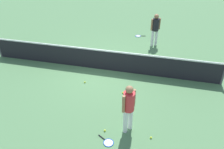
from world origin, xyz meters
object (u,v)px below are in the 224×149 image
Objects in this scene: player_far_side at (155,27)px; tennis_ball_near_player at (151,138)px; player_near_side at (129,105)px; tennis_ball_stray_right at (105,131)px; tennis_racket_far_player at (139,36)px; tennis_racket_near_player at (108,142)px; tennis_ball_baseline at (123,93)px; tennis_ball_by_net at (85,82)px.

player_far_side reaches higher than tennis_ball_near_player.
tennis_ball_stray_right is at bearing -160.88° from player_near_side.
player_near_side is 6.17m from player_far_side.
player_far_side is 2.81× the size of tennis_racket_far_player.
player_near_side is at bearing 53.27° from tennis_racket_near_player.
tennis_racket_near_player is 0.97× the size of tennis_racket_far_player.
player_near_side reaches higher than tennis_racket_far_player.
player_far_side is (0.29, 6.16, 0.00)m from player_near_side.
tennis_racket_far_player is at bearing 100.76° from tennis_ball_near_player.
tennis_racket_near_player is at bearing -159.84° from tennis_ball_near_player.
tennis_racket_near_player is at bearing -89.58° from tennis_ball_baseline.
player_far_side is at bearing 81.41° from tennis_ball_stray_right.
player_far_side is at bearing 79.84° from tennis_ball_baseline.
tennis_ball_stray_right is at bearing -90.29° from tennis_racket_far_player.
tennis_ball_baseline is (-1.25, 1.97, 0.00)m from tennis_ball_near_player.
player_far_side is 25.76× the size of tennis_ball_by_net.
player_near_side is 7.26m from tennis_racket_far_player.
player_near_side reaches higher than tennis_ball_stray_right.
player_near_side is 2.81× the size of tennis_racket_far_player.
player_near_side reaches higher than tennis_ball_by_net.
tennis_racket_near_player is at bearing -126.73° from player_near_side.
tennis_ball_by_net is 2.76m from tennis_ball_stray_right.
tennis_ball_near_player is at bearing -79.24° from tennis_racket_far_player.
tennis_ball_baseline reaches higher than tennis_racket_near_player.
player_far_side is 2.89× the size of tennis_racket_near_player.
player_near_side is 3.15m from tennis_ball_by_net.
tennis_racket_far_player is at bearing 91.53° from tennis_ball_baseline.
tennis_racket_far_player is at bearing 91.19° from tennis_racket_near_player.
player_near_side is 1.00× the size of player_far_side.
player_far_side is 25.76× the size of tennis_ball_stray_right.
tennis_racket_far_player is (-0.93, 1.00, -1.00)m from player_far_side.
player_far_side is 4.83m from tennis_ball_by_net.
tennis_racket_near_player is 8.91× the size of tennis_ball_baseline.
tennis_ball_stray_right is at bearing -98.59° from player_far_side.
tennis_ball_baseline is (-0.02, 2.42, 0.02)m from tennis_racket_near_player.
tennis_racket_near_player is 8.91× the size of tennis_ball_stray_right.
tennis_racket_near_player is 2.42m from tennis_ball_baseline.
tennis_ball_by_net and tennis_ball_stray_right have the same top height.
tennis_ball_by_net is (-2.42, -4.06, -0.98)m from player_far_side.
player_far_side is 4.55m from tennis_ball_baseline.
tennis_ball_baseline reaches higher than tennis_racket_far_player.
tennis_ball_by_net is 1.00× the size of tennis_ball_baseline.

